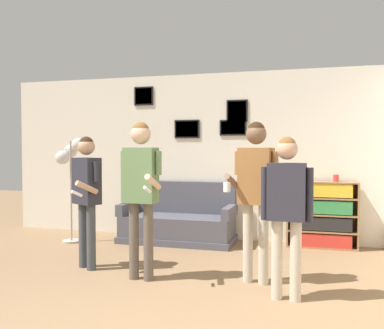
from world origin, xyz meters
The scene contains 9 objects.
wall_back centered at (0.00, 4.23, 1.36)m, with size 7.50×0.08×2.70m.
couch centered at (-0.55, 3.81, 0.30)m, with size 1.79×0.80×0.94m.
bookshelf centered at (1.64, 4.01, 0.49)m, with size 1.02×0.30×0.99m.
floor_lamp centered at (-2.16, 3.30, 1.31)m, with size 0.42×0.46×1.64m.
person_player_foreground_left centered at (-1.16, 2.04, 0.99)m, with size 0.45×0.58×1.62m.
person_player_foreground_center centered at (-0.34, 1.81, 1.10)m, with size 0.50×0.49×1.77m.
person_watcher_holding_cup centered at (0.91, 2.04, 1.10)m, with size 0.56×0.41×1.77m.
person_spectator_near_bookshelf centered at (1.27, 1.60, 0.97)m, with size 0.50×0.22×1.59m.
drinking_cup centered at (1.83, 4.01, 1.04)m, with size 0.08×0.08×0.10m.
Camera 1 is at (1.52, -2.61, 1.48)m, focal length 40.00 mm.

